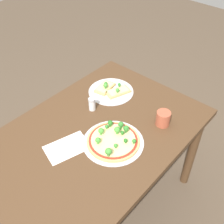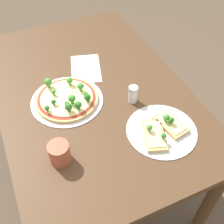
% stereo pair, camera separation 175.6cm
% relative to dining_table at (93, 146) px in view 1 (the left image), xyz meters
% --- Properties ---
extents(ground_plane, '(8.00, 8.00, 0.00)m').
position_rel_dining_table_xyz_m(ground_plane, '(0.00, 0.00, -0.63)').
color(ground_plane, brown).
extents(dining_table, '(1.30, 0.86, 0.72)m').
position_rel_dining_table_xyz_m(dining_table, '(0.00, 0.00, 0.00)').
color(dining_table, '#4C331E').
rests_on(dining_table, ground_plane).
extents(pizza_tray_whole, '(0.33, 0.33, 0.07)m').
position_rel_dining_table_xyz_m(pizza_tray_whole, '(-0.04, 0.12, 0.10)').
color(pizza_tray_whole, silver).
rests_on(pizza_tray_whole, dining_table).
extents(pizza_tray_slice, '(0.29, 0.29, 0.06)m').
position_rel_dining_table_xyz_m(pizza_tray_slice, '(-0.37, -0.18, 0.10)').
color(pizza_tray_slice, silver).
rests_on(pizza_tray_slice, dining_table).
extents(drinking_cup, '(0.08, 0.08, 0.09)m').
position_rel_dining_table_xyz_m(drinking_cup, '(-0.33, 0.24, 0.13)').
color(drinking_cup, '#AD5138').
rests_on(drinking_cup, dining_table).
extents(condiment_shaker, '(0.04, 0.04, 0.08)m').
position_rel_dining_table_xyz_m(condiment_shaker, '(-0.16, -0.15, 0.13)').
color(condiment_shaker, silver).
rests_on(condiment_shaker, dining_table).
extents(paper_menu, '(0.26, 0.21, 0.00)m').
position_rel_dining_table_xyz_m(paper_menu, '(0.15, -0.04, 0.09)').
color(paper_menu, white).
rests_on(paper_menu, dining_table).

